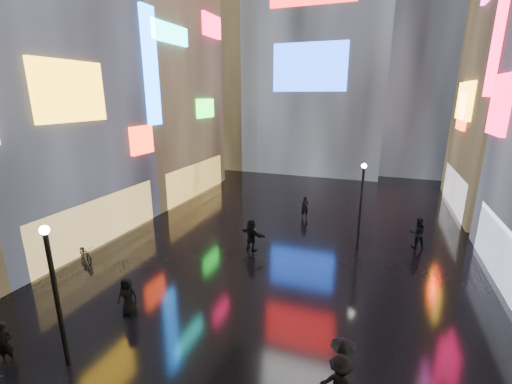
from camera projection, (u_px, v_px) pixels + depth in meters
The scene contains 15 objects.
ground at pixel (296, 232), 23.54m from camera, with size 140.00×140.00×0.00m, color black.
building_left_mid at pixel (13, 44), 20.15m from camera, with size 10.28×12.70×24.00m.
building_left_far at pixel (145, 74), 31.26m from camera, with size 10.28×12.00×22.00m.
tower_flank_right at pixel (430, 24), 39.45m from camera, with size 12.00×12.00×34.00m, color black.
tower_flank_left at pixel (234, 64), 44.52m from camera, with size 10.00×10.00×26.00m, color black.
lamp_near at pixel (55, 290), 11.16m from camera, with size 0.30×0.30×5.20m.
lamp_far at pixel (361, 200), 20.82m from camera, with size 0.30×0.30×5.20m.
pedestrian_0 at pixel (4, 343), 11.85m from camera, with size 0.58×0.38×1.58m, color black.
pedestrian_4 at pixel (128, 296), 14.52m from camera, with size 0.85×0.55×1.74m, color black.
pedestrian_5 at pixel (251, 235), 20.60m from camera, with size 1.78×0.57×1.92m, color black.
pedestrian_6 at pixel (305, 208), 26.13m from camera, with size 0.60×0.39×1.64m, color black.
pedestrian_7 at pixel (418, 233), 20.94m from camera, with size 0.93×0.73×1.92m, color black.
umbrella_1 at pixel (343, 349), 9.64m from camera, with size 0.68×0.68×0.60m, color black.
umbrella_2 at pixel (124, 269), 14.18m from camera, with size 0.86×0.88×0.79m, color black.
bicycle at pixel (85, 253), 19.33m from camera, with size 0.65×1.86×0.98m, color black.
Camera 1 is at (4.94, -1.52, 9.07)m, focal length 24.00 mm.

